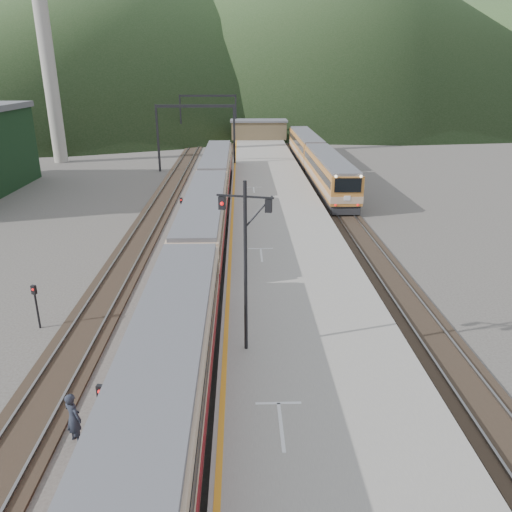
{
  "coord_description": "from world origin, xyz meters",
  "views": [
    {
      "loc": [
        2.59,
        -7.2,
        11.88
      ],
      "look_at": [
        3.38,
        19.17,
        2.0
      ],
      "focal_mm": 35.0,
      "sensor_mm": 36.0,
      "label": 1
    }
  ],
  "objects_px": {
    "second_train": "(316,159)",
    "signal_mast": "(245,251)",
    "main_train": "(205,221)",
    "worker": "(73,418)"
  },
  "relations": [
    {
      "from": "second_train",
      "to": "signal_mast",
      "type": "height_order",
      "value": "signal_mast"
    },
    {
      "from": "second_train",
      "to": "signal_mast",
      "type": "xyz_separation_m",
      "value": [
        -8.78,
        -41.48,
        3.39
      ]
    },
    {
      "from": "main_train",
      "to": "worker",
      "type": "distance_m",
      "value": 19.92
    },
    {
      "from": "second_train",
      "to": "signal_mast",
      "type": "relative_size",
      "value": 5.33
    },
    {
      "from": "main_train",
      "to": "second_train",
      "type": "relative_size",
      "value": 1.52
    },
    {
      "from": "signal_mast",
      "to": "main_train",
      "type": "bearing_deg",
      "value": 99.99
    },
    {
      "from": "main_train",
      "to": "signal_mast",
      "type": "relative_size",
      "value": 8.11
    },
    {
      "from": "signal_mast",
      "to": "worker",
      "type": "xyz_separation_m",
      "value": [
        -5.85,
        -4.19,
        -4.36
      ]
    },
    {
      "from": "worker",
      "to": "signal_mast",
      "type": "bearing_deg",
      "value": -107.54
    },
    {
      "from": "signal_mast",
      "to": "worker",
      "type": "height_order",
      "value": "signal_mast"
    }
  ]
}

